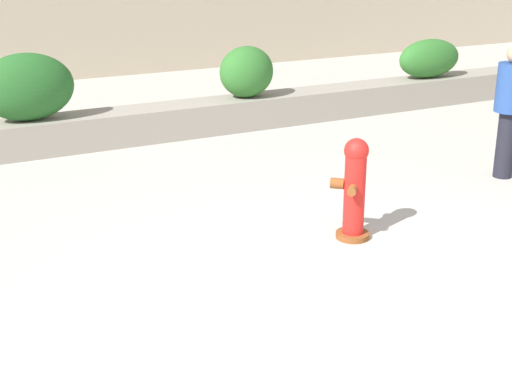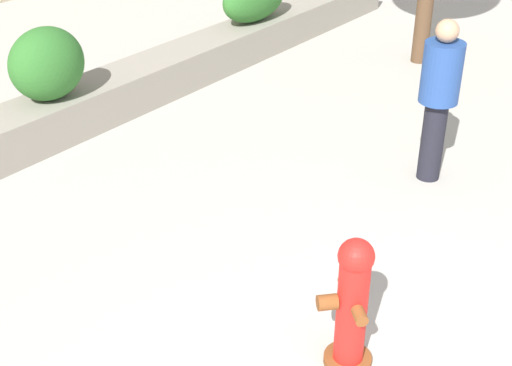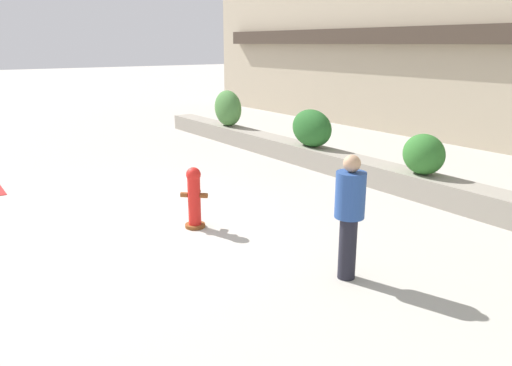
{
  "view_description": "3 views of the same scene",
  "coord_description": "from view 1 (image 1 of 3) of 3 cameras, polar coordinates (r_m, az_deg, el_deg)",
  "views": [
    {
      "loc": [
        -3.29,
        -4.37,
        2.97
      ],
      "look_at": [
        0.03,
        2.06,
        0.49
      ],
      "focal_mm": 50.0,
      "sensor_mm": 36.0,
      "label": 1
    },
    {
      "loc": [
        -2.71,
        -0.56,
        3.74
      ],
      "look_at": [
        1.42,
        2.64,
        0.76
      ],
      "focal_mm": 50.0,
      "sensor_mm": 36.0,
      "label": 2
    },
    {
      "loc": [
        8.13,
        -2.52,
        3.11
      ],
      "look_at": [
        0.77,
        2.59,
        0.6
      ],
      "focal_mm": 35.0,
      "sensor_mm": 36.0,
      "label": 3
    }
  ],
  "objects": [
    {
      "name": "hedge_bush_1",
      "position": [
        10.69,
        -17.87,
        7.31
      ],
      "size": [
        1.34,
        0.67,
        0.97
      ],
      "primitive_type": "ellipsoid",
      "color": "#235B23",
      "rests_on": "planter_wall_low"
    },
    {
      "name": "hedge_bush_2",
      "position": [
        11.77,
        -0.76,
        8.88
      ],
      "size": [
        0.92,
        0.7,
        0.84
      ],
      "primitive_type": "ellipsoid",
      "color": "#2D6B28",
      "rests_on": "planter_wall_low"
    },
    {
      "name": "ground_plane",
      "position": [
        6.22,
        8.59,
        -9.83
      ],
      "size": [
        120.0,
        120.0,
        0.0
      ],
      "primitive_type": "plane",
      "color": "#B2ADA3"
    },
    {
      "name": "hedge_bush_3",
      "position": [
        13.89,
        13.69,
        9.66
      ],
      "size": [
        1.33,
        0.57,
        0.72
      ],
      "primitive_type": "ellipsoid",
      "color": "#2D6B28",
      "rests_on": "planter_wall_low"
    },
    {
      "name": "planter_wall_low",
      "position": [
        11.21,
        -9.46,
        4.62
      ],
      "size": [
        18.0,
        0.7,
        0.5
      ],
      "primitive_type": "cube",
      "color": "gray",
      "rests_on": "ground"
    },
    {
      "name": "fire_hydrant",
      "position": [
        7.38,
        7.86,
        -0.41
      ],
      "size": [
        0.5,
        0.5,
        1.08
      ],
      "color": "brown",
      "rests_on": "ground"
    },
    {
      "name": "pedestrian",
      "position": [
        9.7,
        19.68,
        6.02
      ],
      "size": [
        0.48,
        0.48,
        1.73
      ],
      "color": "black",
      "rests_on": "ground"
    }
  ]
}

